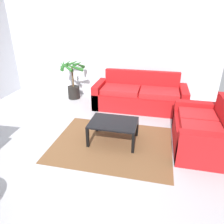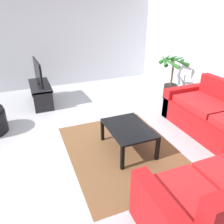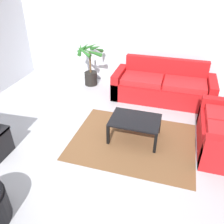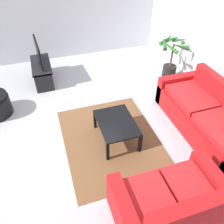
# 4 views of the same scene
# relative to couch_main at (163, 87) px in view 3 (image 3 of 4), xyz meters

# --- Properties ---
(ground_plane) EXTENTS (6.60, 6.60, 0.00)m
(ground_plane) POSITION_rel_couch_main_xyz_m (-0.99, -2.28, -0.30)
(ground_plane) COLOR #B2B2B7
(wall_back) EXTENTS (6.00, 0.06, 2.70)m
(wall_back) POSITION_rel_couch_main_xyz_m (-0.99, 0.72, 1.05)
(wall_back) COLOR silver
(wall_back) RESTS_ON ground
(couch_main) EXTENTS (2.30, 0.90, 0.90)m
(couch_main) POSITION_rel_couch_main_xyz_m (0.00, 0.00, 0.00)
(couch_main) COLOR red
(couch_main) RESTS_ON ground
(coffee_table) EXTENTS (0.88, 0.63, 0.42)m
(coffee_table) POSITION_rel_couch_main_xyz_m (-0.31, -1.70, 0.06)
(coffee_table) COLOR black
(coffee_table) RESTS_ON ground
(area_rug) EXTENTS (2.20, 1.70, 0.01)m
(area_rug) POSITION_rel_couch_main_xyz_m (-0.31, -1.80, -0.30)
(area_rug) COLOR brown
(area_rug) RESTS_ON ground
(potted_palm) EXTENTS (0.73, 0.74, 1.12)m
(potted_palm) POSITION_rel_couch_main_xyz_m (-1.92, 0.25, 0.23)
(potted_palm) COLOR black
(potted_palm) RESTS_ON ground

